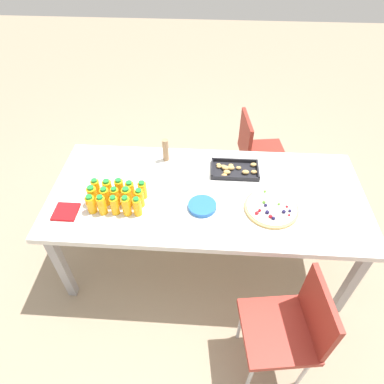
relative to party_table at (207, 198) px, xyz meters
name	(u,v)px	position (x,y,z in m)	size (l,w,h in m)	color
ground_plane	(205,256)	(0.00, 0.00, -0.69)	(12.00, 12.00, 0.00)	gray
party_table	(207,198)	(0.00, 0.00, 0.00)	(2.13, 0.95, 0.75)	silver
chair_far_right	(257,150)	(0.43, 0.83, -0.19)	(0.45, 0.45, 0.83)	maroon
chair_near_right	(292,326)	(0.50, -0.78, -0.19)	(0.45, 0.45, 0.83)	maroon
juice_bottle_0	(92,204)	(-0.73, -0.22, 0.13)	(0.06, 0.06, 0.14)	#FAAD14
juice_bottle_1	(102,205)	(-0.66, -0.23, 0.13)	(0.06, 0.06, 0.15)	#FAAC14
juice_bottle_2	(115,205)	(-0.58, -0.23, 0.13)	(0.05, 0.05, 0.14)	#FAAD14
juice_bottle_3	(127,206)	(-0.50, -0.23, 0.13)	(0.06, 0.06, 0.15)	#FAAE14
juice_bottle_4	(138,207)	(-0.43, -0.23, 0.13)	(0.05, 0.05, 0.14)	#F9AC14
juice_bottle_5	(93,196)	(-0.73, -0.15, 0.13)	(0.06, 0.06, 0.15)	#FAAE14
juice_bottle_6	(106,196)	(-0.66, -0.15, 0.13)	(0.06, 0.06, 0.13)	#F9AC14
juice_bottle_7	(116,197)	(-0.59, -0.16, 0.13)	(0.05, 0.05, 0.15)	#F9AE14
juice_bottle_8	(128,197)	(-0.51, -0.15, 0.13)	(0.06, 0.06, 0.15)	#F9AC14
juice_bottle_9	(140,198)	(-0.43, -0.15, 0.13)	(0.06, 0.06, 0.14)	#F9AE14
juice_bottle_10	(97,188)	(-0.74, -0.07, 0.13)	(0.06, 0.06, 0.14)	#F9AC14
juice_bottle_11	(108,189)	(-0.65, -0.08, 0.13)	(0.06, 0.06, 0.14)	#FAAD14
juice_bottle_12	(120,188)	(-0.58, -0.07, 0.13)	(0.06, 0.06, 0.15)	#FAAC14
juice_bottle_13	(131,190)	(-0.51, -0.07, 0.12)	(0.06, 0.06, 0.13)	#FAAE14
juice_bottle_14	(143,190)	(-0.43, -0.07, 0.12)	(0.06, 0.06, 0.13)	#FAAE14
fruit_pizza	(272,208)	(0.42, -0.13, 0.07)	(0.35, 0.35, 0.05)	tan
snack_tray	(235,170)	(0.19, 0.23, 0.08)	(0.34, 0.21, 0.04)	black
plate_stack	(203,206)	(-0.03, -0.15, 0.08)	(0.18, 0.18, 0.03)	blue
napkin_stack	(66,212)	(-0.90, -0.25, 0.07)	(0.15, 0.15, 0.02)	red
cardboard_tube	(166,150)	(-0.32, 0.33, 0.15)	(0.04, 0.04, 0.18)	#9E7A56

